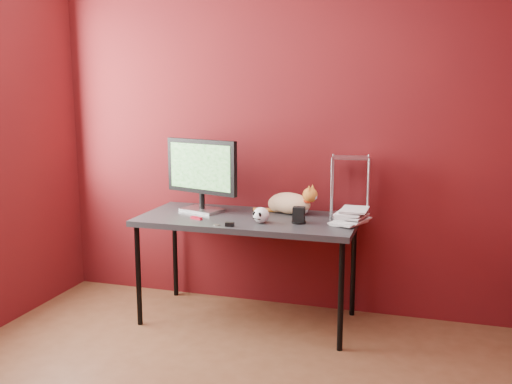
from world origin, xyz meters
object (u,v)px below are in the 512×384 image
(cat, at_px, (290,203))
(book_stack, at_px, (342,135))
(desk, at_px, (248,224))
(speaker, at_px, (299,216))
(monitor, at_px, (202,172))
(skull_mug, at_px, (261,215))

(cat, bearing_deg, book_stack, -7.47)
(desk, relative_size, book_stack, 1.29)
(cat, xyz_separation_m, speaker, (0.12, -0.27, -0.03))
(monitor, distance_m, book_stack, 1.05)
(cat, height_order, skull_mug, cat)
(book_stack, bearing_deg, speaker, -157.65)
(cat, xyz_separation_m, skull_mug, (-0.12, -0.34, -0.02))
(desk, xyz_separation_m, speaker, (0.38, -0.07, 0.10))
(skull_mug, relative_size, speaker, 1.06)
(desk, height_order, speaker, speaker)
(book_stack, bearing_deg, skull_mug, -160.70)
(monitor, height_order, speaker, monitor)
(monitor, relative_size, skull_mug, 5.11)
(cat, bearing_deg, speaker, -49.25)
(monitor, bearing_deg, cat, 27.28)
(monitor, distance_m, skull_mug, 0.61)
(cat, bearing_deg, skull_mug, -93.11)
(desk, bearing_deg, speaker, -10.75)
(speaker, distance_m, book_stack, 0.60)
(desk, relative_size, speaker, 13.78)
(book_stack, bearing_deg, cat, 156.48)
(desk, height_order, cat, cat)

